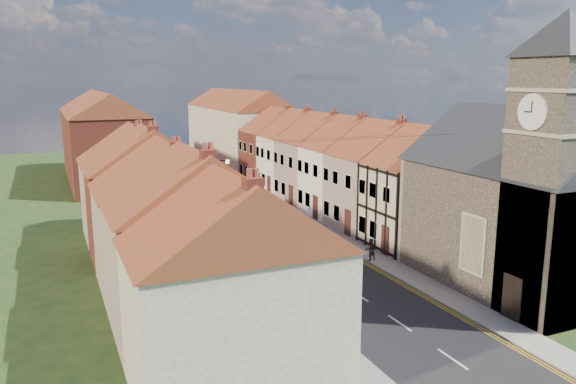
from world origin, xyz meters
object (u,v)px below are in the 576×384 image
Objects in this scene: lamppost at (220,193)px; pedestrian_right at (370,249)px; car_distant at (162,165)px; pedestrian_left at (272,284)px; church at (529,189)px; car_near at (283,273)px; pedestrian_left_b at (282,278)px; car_mid at (243,240)px.

pedestrian_right is at bearing -50.80° from lamppost.
lamppost is 1.32× the size of car_distant.
pedestrian_left reaches higher than car_distant.
pedestrian_left is (-1.02, -12.86, -2.55)m from lamppost.
car_distant is at bearing 102.02° from church.
pedestrian_left_b reaches higher than car_near.
car_distant is 3.01× the size of pedestrian_right.
lamppost is at bearing 93.88° from car_mid.
car_distant is at bearing -81.59° from pedestrian_right.
pedestrian_left is (-1.63, -2.23, 0.32)m from car_near.
car_distant is 2.62× the size of pedestrian_left.
pedestrian_right is at bearing 127.17° from church.
pedestrian_left_b is at bearing -90.17° from lamppost.
pedestrian_left_b is at bearing -100.83° from car_mid.
church is at bearing -14.88° from pedestrian_left.
church is 9.20× the size of pedestrian_left_b.
lamppost is 34.55m from car_distant.
car_distant is (-10.86, 51.02, -5.24)m from church.
lamppost is at bearing 87.69° from pedestrian_left_b.
car_near is at bearing 154.30° from church.
pedestrian_right is at bearing -47.06° from car_mid.
church reaches higher than pedestrian_left_b.
pedestrian_right is (6.90, -5.89, 0.14)m from car_mid.
pedestrian_left is at bearing -93.29° from car_distant.
pedestrian_left is at bearing 24.76° from pedestrian_right.
lamppost is at bearing 110.50° from car_near.
pedestrian_left_b reaches higher than car_mid.
car_distant is (1.70, 37.67, -0.10)m from car_mid.
car_near is 2.78m from pedestrian_left.
pedestrian_left_b is at bearing 160.57° from church.
pedestrian_left is 1.15× the size of pedestrian_right.
car_near is at bearing -91.41° from car_distant.
car_distant is 46.43m from pedestrian_left_b.
car_mid is at bearing 107.20° from car_near.
lamppost reaches higher than car_distant.
pedestrian_left is at bearing -106.29° from car_mid.
pedestrian_left_b is (-0.65, -1.39, 0.27)m from car_near.
lamppost is at bearing 85.63° from pedestrian_left.
car_near is 0.88× the size of car_mid.
church is 10.62m from pedestrian_right.
church is 52.43m from car_distant.
car_mid is 2.70× the size of pedestrian_left_b.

